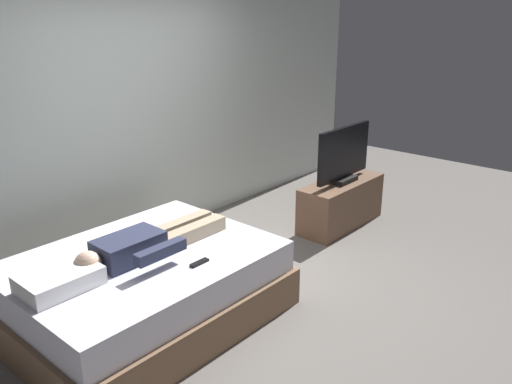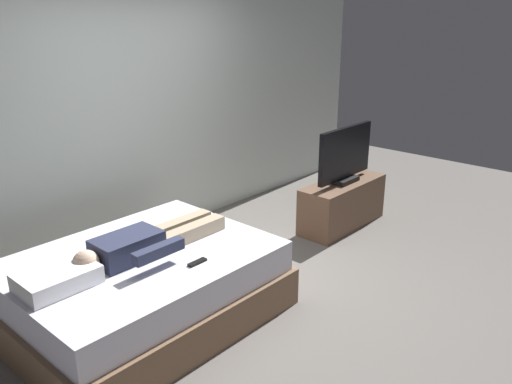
% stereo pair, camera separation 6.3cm
% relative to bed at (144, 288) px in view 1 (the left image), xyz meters
% --- Properties ---
extents(ground_plane, '(10.00, 10.00, 0.00)m').
position_rel_bed_xyz_m(ground_plane, '(0.83, -0.42, -0.26)').
color(ground_plane, slate).
extents(back_wall, '(6.40, 0.10, 2.80)m').
position_rel_bed_xyz_m(back_wall, '(1.23, 1.30, 1.14)').
color(back_wall, silver).
rests_on(back_wall, ground).
extents(bed, '(1.92, 1.46, 0.54)m').
position_rel_bed_xyz_m(bed, '(0.00, 0.00, 0.00)').
color(bed, brown).
rests_on(bed, ground).
extents(pillow, '(0.48, 0.34, 0.12)m').
position_rel_bed_xyz_m(pillow, '(-0.64, 0.00, 0.34)').
color(pillow, white).
rests_on(pillow, bed).
extents(person, '(1.26, 0.46, 0.18)m').
position_rel_bed_xyz_m(person, '(0.03, -0.01, 0.36)').
color(person, '#2D334C').
rests_on(person, bed).
extents(remote, '(0.15, 0.04, 0.02)m').
position_rel_bed_xyz_m(remote, '(0.18, -0.42, 0.29)').
color(remote, black).
rests_on(remote, bed).
extents(tv_stand, '(1.10, 0.40, 0.50)m').
position_rel_bed_xyz_m(tv_stand, '(2.53, -0.11, -0.01)').
color(tv_stand, brown).
rests_on(tv_stand, ground).
extents(tv, '(0.88, 0.20, 0.59)m').
position_rel_bed_xyz_m(tv, '(2.53, -0.11, 0.52)').
color(tv, black).
rests_on(tv, tv_stand).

